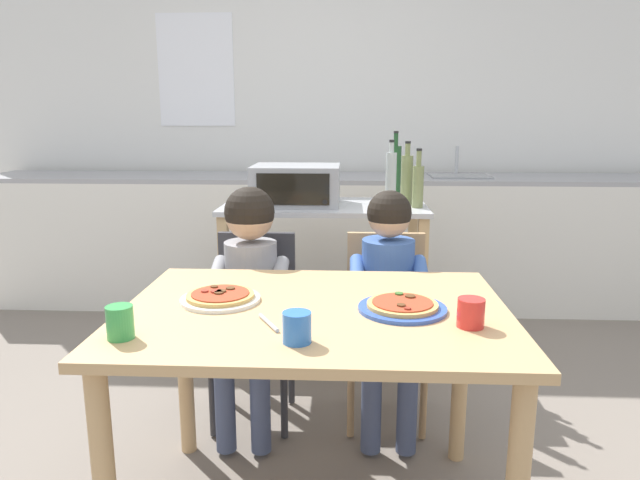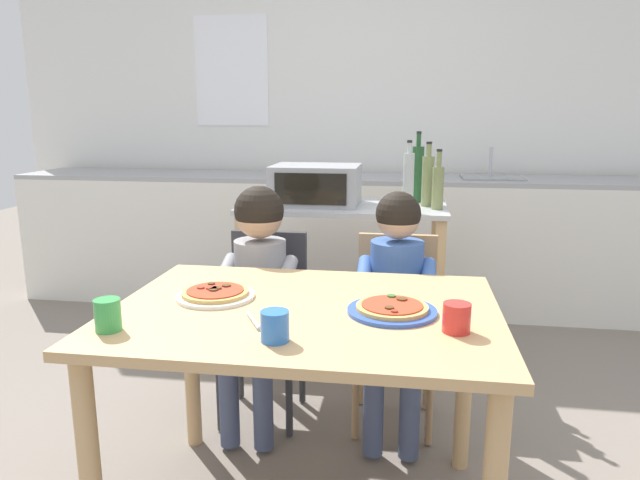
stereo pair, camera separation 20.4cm
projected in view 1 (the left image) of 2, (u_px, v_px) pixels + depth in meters
The scene contains 20 objects.
ground_plane at pixel (327, 377), 2.98m from camera, with size 10.89×10.89×0.00m, color slate.
back_wall_tiled at pixel (336, 112), 4.31m from camera, with size 5.44×0.13×2.70m.
kitchen_counter at pixel (334, 240), 4.10m from camera, with size 4.90×0.60×1.12m.
kitchen_island_cart at pixel (324, 257), 3.10m from camera, with size 1.07×0.55×0.87m.
toaster_oven at pixel (296, 185), 3.01m from camera, with size 0.45×0.37×0.21m.
bottle_clear_vinegar at pixel (391, 181), 2.80m from camera, with size 0.05×0.05×0.35m.
bottle_tall_green_wine at pixel (407, 179), 3.00m from camera, with size 0.06×0.06×0.33m.
bottle_brown_beer at pixel (418, 185), 2.91m from camera, with size 0.06×0.06×0.30m.
bottle_slim_sauce at pixel (395, 172), 3.14m from camera, with size 0.06×0.06×0.38m.
dining_table at pixel (315, 340), 1.81m from camera, with size 1.19×0.88×0.75m.
dining_chair_left at pixel (255, 313), 2.53m from camera, with size 0.36×0.36×0.81m.
dining_chair_right at pixel (386, 313), 2.52m from camera, with size 0.36×0.36×0.81m.
child_in_grey_shirt at pixel (249, 276), 2.37m from camera, with size 0.32×0.42×1.02m.
child_in_blue_striped_shirt at pixel (388, 284), 2.37m from camera, with size 0.32×0.42×1.01m.
pizza_plate_white at pixel (220, 297), 1.85m from camera, with size 0.26×0.26×0.03m.
pizza_plate_blue_rimmed at pixel (402, 307), 1.76m from camera, with size 0.27×0.27×0.03m.
drinking_cup_red at pixel (471, 313), 1.62m from camera, with size 0.08×0.08×0.08m, color red.
drinking_cup_blue at pixel (297, 327), 1.50m from camera, with size 0.08×0.08×0.08m, color blue.
drinking_cup_green at pixel (120, 322), 1.53m from camera, with size 0.07×0.07×0.09m, color green.
serving_spoon at pixel (269, 323), 1.64m from camera, with size 0.01×0.01×0.14m, color #B7BABF.
Camera 1 is at (0.10, -1.70, 1.33)m, focal length 32.32 mm.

